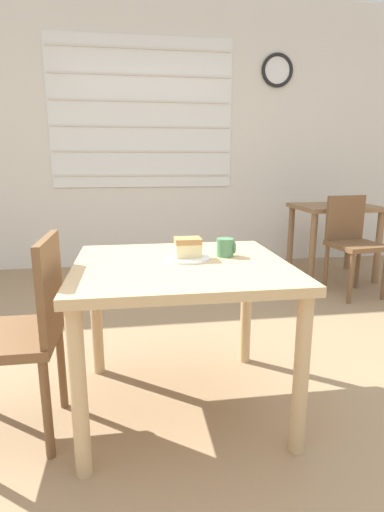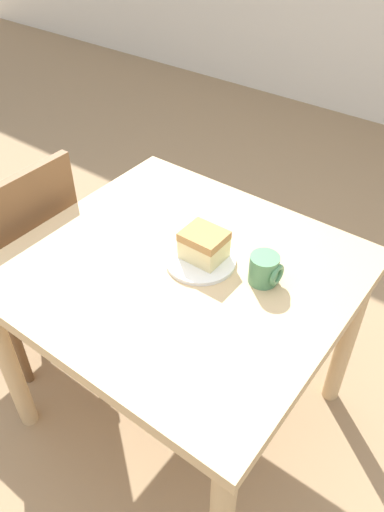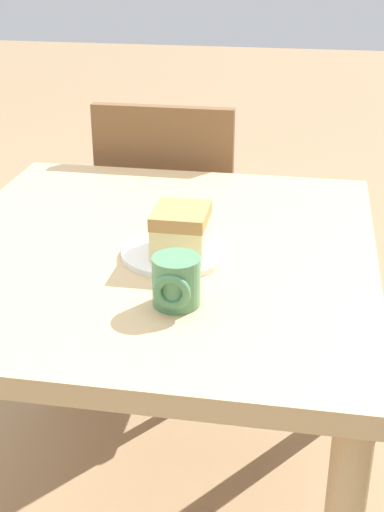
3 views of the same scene
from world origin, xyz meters
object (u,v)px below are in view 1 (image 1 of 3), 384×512
plate (188,258)px  cake_slice (188,247)px  chair_far_corner (352,240)px  dining_table_near (181,285)px  dining_table_far (334,220)px  chair_near_window (23,329)px  coffee_mug (226,247)px

plate → cake_slice: 0.05m
chair_far_corner → plate: chair_far_corner is taller
dining_table_near → dining_table_far: dining_table_far is taller
dining_table_near → chair_near_window: bearing=-171.7°
dining_table_near → coffee_mug: bearing=21.6°
dining_table_far → chair_near_window: bearing=-139.7°
dining_table_far → chair_far_corner: bearing=-99.8°
chair_near_window → cake_slice: chair_near_window is taller
chair_far_corner → cake_slice: size_ratio=7.26×
plate → coffee_mug: size_ratio=2.31×
dining_table_near → cake_slice: cake_slice is taller
cake_slice → coffee_mug: 0.18m
chair_near_window → dining_table_near: bearing=98.3°
chair_near_window → cake_slice: 0.77m
chair_near_window → plate: size_ratio=4.21×
dining_table_near → chair_near_window: size_ratio=1.10×
plate → cake_slice: bearing=84.2°
dining_table_near → chair_near_window: (-0.66, -0.10, -0.13)m
dining_table_far → coffee_mug: coffee_mug is taller
dining_table_near → chair_far_corner: bearing=40.9°
cake_slice → chair_near_window: bearing=-167.2°
chair_near_window → cake_slice: size_ratio=7.26×
dining_table_far → cake_slice: size_ratio=6.46×
dining_table_near → chair_near_window: 0.68m
chair_far_corner → coffee_mug: size_ratio=9.72×
dining_table_far → cake_slice: cake_slice is taller
chair_far_corner → dining_table_far: bearing=72.3°
chair_far_corner → coffee_mug: chair_far_corner is taller
dining_table_far → plate: dining_table_far is taller
dining_table_far → chair_far_corner: chair_far_corner is taller
dining_table_far → chair_near_window: 3.17m
dining_table_far → coffee_mug: 2.42m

